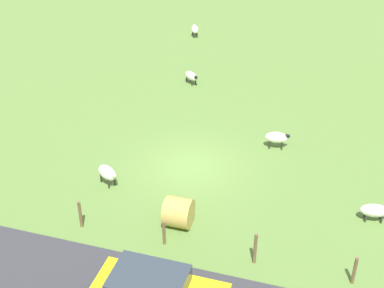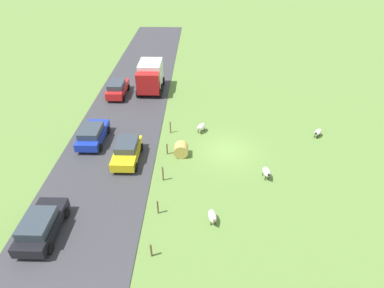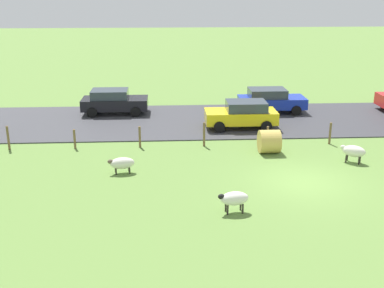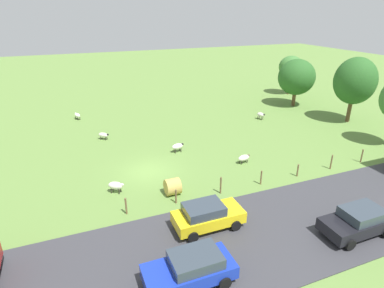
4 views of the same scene
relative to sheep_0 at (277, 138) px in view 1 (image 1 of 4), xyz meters
name	(u,v)px [view 1 (image 1 of 4)]	position (x,y,z in m)	size (l,w,h in m)	color
ground_plane	(191,166)	(2.69, -3.42, -0.57)	(160.00, 160.00, 0.00)	olive
sheep_0	(277,138)	(0.00, 0.00, 0.00)	(0.65, 1.20, 0.83)	white
sheep_1	(107,173)	(4.98, -6.43, 0.00)	(1.04, 1.21, 0.85)	silver
sheep_2	(195,29)	(-13.28, -7.96, -0.05)	(1.18, 0.83, 0.76)	white
sheep_3	(375,211)	(4.22, 4.49, -0.09)	(0.70, 1.25, 0.74)	silver
sheep_5	(191,76)	(-5.64, -5.91, -0.08)	(1.05, 1.12, 0.73)	silver
hay_bale_0	(178,212)	(6.64, -2.72, 0.02)	(1.18, 1.18, 1.03)	tan
fence_post_0	(80,214)	(7.84, -6.25, 0.02)	(0.12, 0.12, 1.18)	brown
fence_post_1	(164,233)	(7.84, -2.88, -0.05)	(0.12, 0.12, 1.03)	brown
fence_post_2	(255,249)	(7.84, 0.48, 0.08)	(0.12, 0.12, 1.29)	brown
fence_post_3	(355,271)	(7.84, 3.85, 0.00)	(0.12, 0.12, 1.13)	brown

